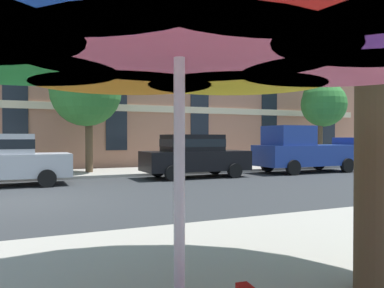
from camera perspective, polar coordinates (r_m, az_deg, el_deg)
ground_plane at (r=11.02m, az=-24.62°, el=-7.79°), size 120.00×120.00×0.00m
sidewalk_far at (r=17.77m, az=-24.46°, el=-4.29°), size 56.00×3.60×0.12m
apartment_building at (r=26.65m, az=-24.51°, el=14.64°), size 42.75×12.08×16.00m
sedan_silver at (r=14.62m, az=-26.29°, el=-1.92°), size 4.40×1.98×1.78m
sedan_black at (r=16.06m, az=0.34°, el=-1.57°), size 4.40×1.98×1.78m
pickup_blue_midblock at (r=19.12m, az=16.00°, el=-0.97°), size 5.10×2.12×2.20m
street_tree_middle at (r=17.86m, az=-15.03°, el=8.62°), size 3.14×3.13×5.75m
street_tree_right at (r=23.84m, az=18.63°, el=5.86°), size 2.59×2.60×5.11m
patio_umbrella at (r=2.14m, az=-1.88°, el=17.60°), size 3.84×3.84×2.53m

